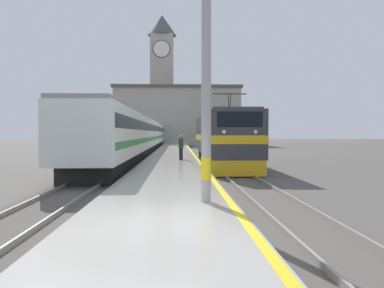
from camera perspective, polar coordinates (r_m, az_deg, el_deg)
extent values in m
plane|color=#514C47|center=(38.00, -2.82, -1.77)|extent=(200.00, 200.00, 0.00)
cube|color=#ADA89E|center=(32.99, -2.91, -1.92)|extent=(3.90, 140.00, 0.44)
cube|color=yellow|center=(33.01, 0.22, -1.53)|extent=(0.20, 140.00, 0.00)
cube|color=#514C47|center=(33.15, 3.21, -2.26)|extent=(2.83, 140.00, 0.02)
cube|color=gray|center=(33.09, 1.97, -2.13)|extent=(0.07, 140.00, 0.14)
cube|color=gray|center=(33.22, 4.44, -2.12)|extent=(0.07, 140.00, 0.14)
cube|color=#514C47|center=(33.25, -9.16, -2.27)|extent=(2.83, 140.00, 0.02)
cube|color=gray|center=(33.34, -10.39, -2.13)|extent=(0.07, 140.00, 0.14)
cube|color=gray|center=(33.16, -7.93, -2.14)|extent=(0.07, 140.00, 0.14)
cube|color=black|center=(26.59, 4.56, -2.29)|extent=(2.47, 14.10, 0.90)
cube|color=#333338|center=(26.53, 4.56, 1.51)|extent=(2.90, 15.32, 2.63)
cube|color=gold|center=(26.53, 4.56, 0.95)|extent=(2.92, 15.34, 0.44)
cube|color=gold|center=(19.18, 7.21, -3.71)|extent=(2.75, 0.30, 0.81)
cube|color=black|center=(19.01, 7.29, 3.74)|extent=(2.32, 0.12, 0.80)
sphere|color=white|center=(18.85, 4.91, 1.84)|extent=(0.20, 0.20, 0.20)
sphere|color=white|center=(19.11, 9.66, 1.82)|extent=(0.20, 0.20, 0.20)
cube|color=#4C4C51|center=(26.56, 4.57, 4.48)|extent=(2.61, 14.56, 0.12)
cylinder|color=#333333|center=(22.46, 5.85, 6.42)|extent=(0.06, 0.63, 1.03)
cylinder|color=#333333|center=(23.15, 5.60, 6.28)|extent=(0.06, 0.63, 1.03)
cube|color=#262626|center=(22.85, 5.73, 7.60)|extent=(2.03, 0.08, 0.06)
cube|color=black|center=(42.33, -7.67, -0.82)|extent=(2.46, 52.22, 0.90)
cube|color=silver|center=(42.29, -7.68, 1.66)|extent=(2.90, 54.39, 2.76)
cube|color=black|center=(42.29, -7.68, 2.40)|extent=(2.92, 53.31, 0.64)
cube|color=#338442|center=(42.29, -7.67, 0.91)|extent=(2.92, 53.31, 0.36)
cube|color=gray|center=(42.31, -7.68, 3.66)|extent=(2.67, 54.39, 0.20)
cylinder|color=#9E9EA3|center=(10.32, 2.19, 14.87)|extent=(0.26, 0.26, 8.42)
cylinder|color=yellow|center=(10.09, 2.17, -3.75)|extent=(0.28, 0.28, 0.60)
cylinder|color=#23232D|center=(25.86, -1.70, -1.52)|extent=(0.26, 0.26, 0.82)
cylinder|color=#234C33|center=(25.83, -1.70, 0.13)|extent=(0.34, 0.34, 0.68)
sphere|color=tan|center=(25.82, -1.70, 1.13)|extent=(0.22, 0.22, 0.22)
cube|color=#ADA393|center=(79.80, -4.57, 8.22)|extent=(4.75, 4.75, 22.75)
cylinder|color=black|center=(78.77, -4.66, 14.25)|extent=(3.62, 0.06, 3.62)
cylinder|color=white|center=(78.74, -4.66, 14.25)|extent=(3.32, 0.10, 3.32)
cone|color=#47514C|center=(82.43, -4.60, 17.59)|extent=(5.94, 5.94, 4.27)
cube|color=#A8A399|center=(72.10, -2.24, 4.06)|extent=(23.22, 8.72, 10.56)
cube|color=#564C47|center=(72.54, -2.25, 8.43)|extent=(23.82, 9.32, 0.50)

